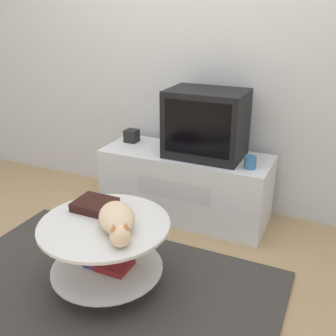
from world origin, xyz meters
TOP-DOWN VIEW (x-y plane):
  - ground_plane at (0.00, 0.00)m, footprint 12.00×12.00m
  - wall_back at (0.00, 1.34)m, footprint 8.00×0.05m
  - rug at (0.00, 0.00)m, footprint 1.97×1.16m
  - tv_stand at (0.07, 1.01)m, footprint 1.28×0.48m
  - tv at (0.21, 1.02)m, footprint 0.55×0.39m
  - speaker at (-0.44, 1.08)m, footprint 0.10×0.10m
  - mug at (0.58, 0.92)m, footprint 0.08×0.08m
  - coffee_table at (0.01, 0.00)m, footprint 0.73×0.73m
  - dvd_box at (-0.14, 0.12)m, footprint 0.23×0.20m
  - cat at (0.10, -0.02)m, footprint 0.37×0.45m

SIDE VIEW (x-z plane):
  - ground_plane at x=0.00m, z-range 0.00..0.00m
  - rug at x=0.00m, z-range 0.00..0.02m
  - tv_stand at x=0.07m, z-range 0.00..0.52m
  - coffee_table at x=0.01m, z-range 0.08..0.50m
  - dvd_box at x=-0.14m, z-range 0.44..0.49m
  - cat at x=0.10m, z-range 0.43..0.56m
  - mug at x=0.58m, z-range 0.52..0.60m
  - speaker at x=-0.44m, z-range 0.52..0.62m
  - tv at x=0.21m, z-range 0.52..1.01m
  - wall_back at x=0.00m, z-range 0.00..2.60m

